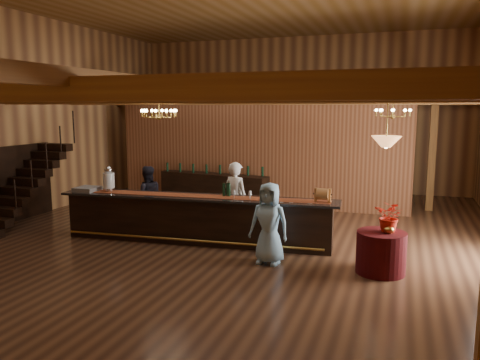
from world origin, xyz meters
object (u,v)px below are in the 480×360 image
(beverage_dispenser, at_px, (109,179))
(raffle_drum, at_px, (323,194))
(tasting_bar, at_px, (196,219))
(guest, at_px, (269,223))
(chandelier_right, at_px, (393,113))
(bartender, at_px, (236,199))
(pendant_lamp, at_px, (386,141))
(floor_plant, at_px, (328,186))
(chandelier_left, at_px, (159,113))
(round_table, at_px, (381,252))
(backbar_shelf, at_px, (213,190))
(staff_second, at_px, (147,197))

(beverage_dispenser, bearing_deg, raffle_drum, 3.81)
(tasting_bar, xyz_separation_m, guest, (1.92, -0.85, 0.26))
(chandelier_right, bearing_deg, bartender, -154.13)
(pendant_lamp, height_order, bartender, pendant_lamp)
(tasting_bar, height_order, chandelier_right, chandelier_right)
(tasting_bar, relative_size, floor_plant, 4.73)
(tasting_bar, bearing_deg, guest, -28.97)
(chandelier_left, bearing_deg, round_table, -10.30)
(raffle_drum, distance_m, floor_plant, 4.38)
(tasting_bar, distance_m, backbar_shelf, 3.93)
(tasting_bar, height_order, chandelier_left, chandelier_left)
(chandelier_right, height_order, floor_plant, chandelier_right)
(backbar_shelf, relative_size, pendant_lamp, 3.91)
(backbar_shelf, relative_size, staff_second, 2.26)
(staff_second, xyz_separation_m, guest, (3.62, -1.65, 0.01))
(pendant_lamp, xyz_separation_m, staff_second, (-5.69, 1.51, -1.62))
(beverage_dispenser, relative_size, chandelier_left, 0.75)
(chandelier_right, xyz_separation_m, pendant_lamp, (-0.02, -3.15, -0.47))
(raffle_drum, height_order, bartender, bartender)
(floor_plant, bearing_deg, tasting_bar, -116.57)
(chandelier_left, distance_m, staff_second, 2.29)
(tasting_bar, xyz_separation_m, floor_plant, (2.25, 4.51, 0.14))
(beverage_dispenser, distance_m, chandelier_left, 1.96)
(tasting_bar, height_order, staff_second, staff_second)
(chandelier_left, bearing_deg, raffle_drum, 0.00)
(raffle_drum, relative_size, bartender, 0.19)
(round_table, height_order, pendant_lamp, pendant_lamp)
(chandelier_left, relative_size, floor_plant, 0.60)
(backbar_shelf, bearing_deg, chandelier_left, -79.11)
(raffle_drum, relative_size, round_table, 0.38)
(round_table, distance_m, guest, 2.12)
(round_table, relative_size, pendant_lamp, 0.99)
(staff_second, relative_size, floor_plant, 1.16)
(round_table, distance_m, chandelier_right, 4.01)
(staff_second, xyz_separation_m, floor_plant, (3.96, 3.71, -0.11))
(tasting_bar, bearing_deg, pendant_lamp, -15.07)
(chandelier_right, distance_m, guest, 4.42)
(raffle_drum, height_order, staff_second, staff_second)
(round_table, bearing_deg, backbar_shelf, 138.87)
(backbar_shelf, bearing_deg, pendant_lamp, -32.81)
(bartender, bearing_deg, chandelier_right, -135.11)
(floor_plant, bearing_deg, pendant_lamp, -71.59)
(raffle_drum, bearing_deg, pendant_lamp, -36.34)
(guest, distance_m, floor_plant, 5.37)
(bartender, bearing_deg, floor_plant, -94.46)
(chandelier_left, bearing_deg, tasting_bar, -11.09)
(tasting_bar, bearing_deg, raffle_drum, -1.00)
(raffle_drum, bearing_deg, beverage_dispenser, -176.19)
(beverage_dispenser, bearing_deg, round_table, -5.34)
(raffle_drum, bearing_deg, staff_second, 172.25)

